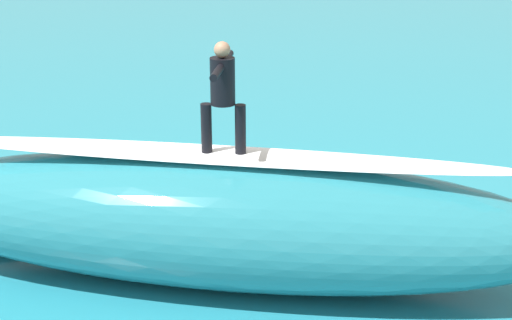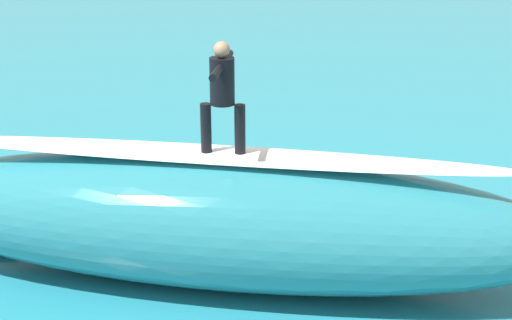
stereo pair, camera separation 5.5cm
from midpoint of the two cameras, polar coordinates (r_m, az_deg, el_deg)
ground_plane at (r=12.77m, az=-3.91°, el=-4.93°), size 120.00×120.00×0.00m
wave_crest at (r=10.65m, az=-2.90°, el=-4.61°), size 9.99×2.46×1.90m
wave_foam_lip at (r=10.27m, az=-2.99°, el=0.42°), size 8.47×0.97×0.08m
surfboard_riding at (r=10.25m, az=-2.37°, el=0.34°), size 2.30×0.67×0.07m
surfer_riding at (r=9.97m, az=-2.45°, el=5.42°), size 0.62×1.48×1.56m
surfboard_paddling at (r=13.31m, az=2.07°, el=-3.65°), size 1.11×2.18×0.07m
surfer_paddling at (r=13.14m, az=2.13°, el=-3.24°), size 0.64×1.55×0.28m
foam_patch_near at (r=12.67m, az=-18.49°, el=-5.80°), size 1.35×1.35×0.17m
foam_patch_mid at (r=13.61m, az=-1.15°, el=-2.94°), size 1.15×1.18×0.13m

